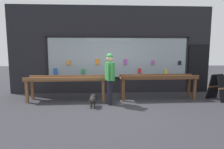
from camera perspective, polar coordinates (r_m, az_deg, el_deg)
ground_plane at (r=5.50m, az=0.92°, el=-11.17°), size 40.00×40.00×0.00m
shopfront_facade at (r=7.62m, az=0.22°, el=7.74°), size 8.65×0.29×3.71m
display_table_left at (r=6.56m, az=-14.55°, el=-1.99°), size 2.86×0.74×0.89m
display_table_right at (r=6.73m, az=14.78°, el=-1.59°), size 2.86×0.64×0.92m
person_browsing at (r=5.77m, az=-0.76°, el=-0.06°), size 0.32×0.66×1.71m
small_dog at (r=5.64m, az=-6.24°, el=-8.03°), size 0.22×0.54×0.39m
sandwich_board_sign at (r=7.51m, az=31.61°, el=-3.56°), size 0.77×0.80×0.94m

